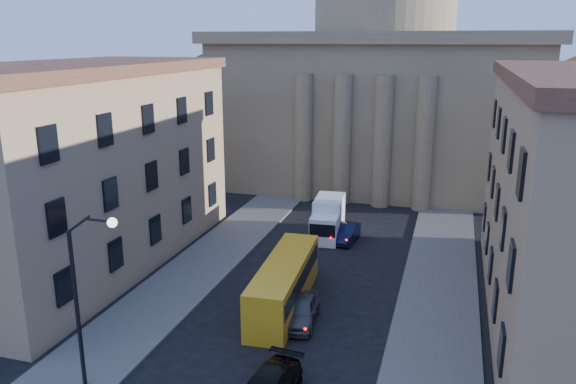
# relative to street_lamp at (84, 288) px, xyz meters

# --- Properties ---
(sidewalk_left) EXTENTS (5.00, 60.00, 0.15)m
(sidewalk_left) POSITION_rel_street_lamp_xyz_m (-1.53, 10.00, -5.21)
(sidewalk_left) COLOR #56534E
(sidewalk_left) RESTS_ON ground
(sidewalk_right) EXTENTS (5.00, 60.00, 0.15)m
(sidewalk_right) POSITION_rel_street_lamp_xyz_m (15.47, 10.00, -5.21)
(sidewalk_right) COLOR #56534E
(sidewalk_right) RESTS_ON ground
(church) EXTENTS (68.02, 28.76, 36.60)m
(church) POSITION_rel_street_lamp_xyz_m (6.97, 47.47, 6.59)
(church) COLOR #776449
(church) RESTS_ON ground
(building_left) EXTENTS (11.60, 26.60, 14.70)m
(building_left) POSITION_rel_street_lamp_xyz_m (-10.03, 14.00, 2.14)
(building_left) COLOR #9E7E5D
(building_left) RESTS_ON ground
(street_lamp) EXTENTS (2.62, 0.44, 8.83)m
(street_lamp) POSITION_rel_street_lamp_xyz_m (0.00, 0.00, 0.00)
(street_lamp) COLOR black
(street_lamp) RESTS_ON ground
(car_right_far) EXTENTS (2.25, 4.72, 1.56)m
(car_right_far) POSITION_rel_street_lamp_xyz_m (7.77, 9.21, -4.51)
(car_right_far) COLOR #494A4E
(car_right_far) RESTS_ON ground
(car_right_distant) EXTENTS (1.92, 4.40, 1.41)m
(car_right_distant) POSITION_rel_street_lamp_xyz_m (7.77, 23.76, -4.58)
(car_right_distant) COLOR black
(car_right_distant) RESTS_ON ground
(city_bus) EXTENTS (3.03, 10.58, 2.95)m
(city_bus) POSITION_rel_street_lamp_xyz_m (6.17, 11.06, -3.70)
(city_bus) COLOR gold
(city_bus) RESTS_ON ground
(box_truck) EXTENTS (2.70, 5.94, 3.18)m
(box_truck) POSITION_rel_street_lamp_xyz_m (5.90, 24.52, -3.78)
(box_truck) COLOR white
(box_truck) RESTS_ON ground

